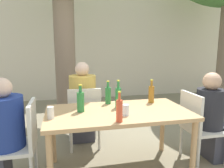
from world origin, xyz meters
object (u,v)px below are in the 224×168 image
(patio_chair_1, at_px, (198,124))
(patio_chair_2, at_px, (84,115))
(person_seated_1, at_px, (215,122))
(soda_bottle_0, at_px, (119,110))
(green_bottle_1, at_px, (81,101))
(person_seated_2, at_px, (83,106))
(green_bottle_4, at_px, (108,95))
(amber_bottle_2, at_px, (151,94))
(drinking_glass_1, at_px, (126,110))
(drinking_glass_0, at_px, (51,113))
(patio_chair_0, at_px, (22,139))
(green_bottle_3, at_px, (118,97))
(dining_table_front, at_px, (118,117))

(patio_chair_1, distance_m, patio_chair_2, 1.49)
(person_seated_1, distance_m, soda_bottle_0, 1.42)
(soda_bottle_0, distance_m, green_bottle_1, 0.52)
(person_seated_2, distance_m, green_bottle_4, 0.69)
(patio_chair_1, bearing_deg, person_seated_1, -90.00)
(patio_chair_1, distance_m, amber_bottle_2, 0.68)
(drinking_glass_1, bearing_deg, drinking_glass_0, 174.48)
(person_seated_2, distance_m, soda_bottle_0, 1.28)
(patio_chair_0, height_order, amber_bottle_2, amber_bottle_2)
(green_bottle_3, bearing_deg, patio_chair_1, -7.26)
(amber_bottle_2, bearing_deg, drinking_glass_1, -137.26)
(patio_chair_2, bearing_deg, patio_chair_1, 153.72)
(soda_bottle_0, distance_m, drinking_glass_1, 0.21)
(person_seated_1, distance_m, green_bottle_3, 1.28)
(green_bottle_3, bearing_deg, patio_chair_2, 123.23)
(person_seated_1, height_order, drinking_glass_1, person_seated_1)
(person_seated_1, relative_size, amber_bottle_2, 3.80)
(person_seated_2, height_order, amber_bottle_2, person_seated_2)
(green_bottle_3, bearing_deg, green_bottle_4, 112.76)
(patio_chair_1, xyz_separation_m, amber_bottle_2, (-0.52, 0.25, 0.35))
(person_seated_1, bearing_deg, green_bottle_3, 84.14)
(green_bottle_3, relative_size, drinking_glass_1, 2.79)
(person_seated_1, relative_size, green_bottle_3, 3.47)
(patio_chair_1, bearing_deg, green_bottle_1, 87.63)
(patio_chair_2, bearing_deg, drinking_glass_0, 62.45)
(patio_chair_0, distance_m, amber_bottle_2, 1.58)
(patio_chair_2, relative_size, amber_bottle_2, 2.97)
(dining_table_front, bearing_deg, drinking_glass_1, -78.96)
(drinking_glass_1, bearing_deg, patio_chair_0, 170.36)
(patio_chair_2, xyz_separation_m, green_bottle_1, (-0.09, -0.60, 0.35))
(patio_chair_0, bearing_deg, green_bottle_1, 95.49)
(green_bottle_1, distance_m, drinking_glass_1, 0.50)
(amber_bottle_2, bearing_deg, patio_chair_1, -25.38)
(patio_chair_1, xyz_separation_m, person_seated_1, (0.24, -0.00, 0.01))
(patio_chair_2, height_order, drinking_glass_1, patio_chair_2)
(dining_table_front, bearing_deg, green_bottle_4, 98.32)
(soda_bottle_0, xyz_separation_m, drinking_glass_0, (-0.64, 0.24, -0.05))
(green_bottle_1, height_order, amber_bottle_2, green_bottle_1)
(patio_chair_2, distance_m, drinking_glass_1, 0.95)
(person_seated_1, bearing_deg, patio_chair_1, 90.00)
(green_bottle_3, distance_m, drinking_glass_1, 0.31)
(amber_bottle_2, distance_m, drinking_glass_0, 1.26)
(amber_bottle_2, bearing_deg, soda_bottle_0, -134.10)
(green_bottle_1, bearing_deg, patio_chair_2, 81.42)
(soda_bottle_0, relative_size, green_bottle_4, 1.03)
(soda_bottle_0, bearing_deg, green_bottle_4, 87.52)
(dining_table_front, relative_size, soda_bottle_0, 5.32)
(soda_bottle_0, distance_m, amber_bottle_2, 0.82)
(dining_table_front, xyz_separation_m, patio_chair_2, (-0.31, 0.66, -0.16))
(person_seated_2, xyz_separation_m, drinking_glass_1, (0.35, -1.06, 0.23))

